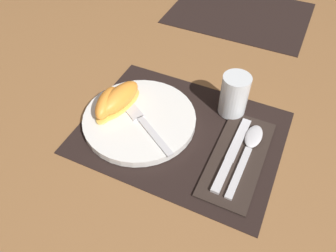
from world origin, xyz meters
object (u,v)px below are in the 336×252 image
juice_glass (234,97)px  plate (140,119)px  fork (142,120)px  spoon (250,145)px  citrus_wedge_0 (119,99)px  citrus_wedge_1 (107,104)px  knife (231,155)px

juice_glass → plate: bearing=-145.6°
juice_glass → fork: 0.21m
juice_glass → fork: (-0.16, -0.13, -0.02)m
spoon → citrus_wedge_0: (-0.29, -0.02, 0.03)m
juice_glass → citrus_wedge_1: 0.27m
citrus_wedge_0 → plate: bearing=-11.2°
spoon → plate: bearing=-172.5°
juice_glass → citrus_wedge_0: size_ratio=0.75×
plate → citrus_wedge_1: bearing=-171.1°
knife → spoon: 0.05m
juice_glass → spoon: juice_glass is taller
plate → juice_glass: bearing=34.4°
plate → fork: 0.02m
spoon → citrus_wedge_1: 0.31m
plate → citrus_wedge_1: size_ratio=2.34×
citrus_wedge_0 → citrus_wedge_1: bearing=-127.2°
knife → fork: bearing=-179.7°
knife → citrus_wedge_1: 0.28m
citrus_wedge_1 → plate: bearing=8.9°
plate → citrus_wedge_1: citrus_wedge_1 is taller
fork → citrus_wedge_1: size_ratio=1.69×
citrus_wedge_0 → fork: bearing=-16.4°
plate → spoon: plate is taller
plate → juice_glass: juice_glass is taller
knife → citrus_wedge_0: (-0.27, 0.02, 0.03)m
spoon → fork: (-0.23, -0.04, 0.01)m
spoon → citrus_wedge_1: size_ratio=1.86×
knife → citrus_wedge_1: (-0.28, -0.00, 0.03)m
plate → spoon: 0.24m
knife → citrus_wedge_0: citrus_wedge_0 is taller
fork → citrus_wedge_1: 0.08m
plate → fork: (0.01, -0.01, 0.01)m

